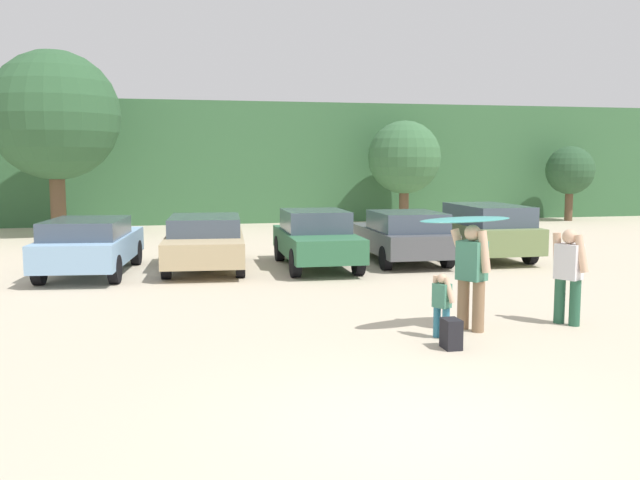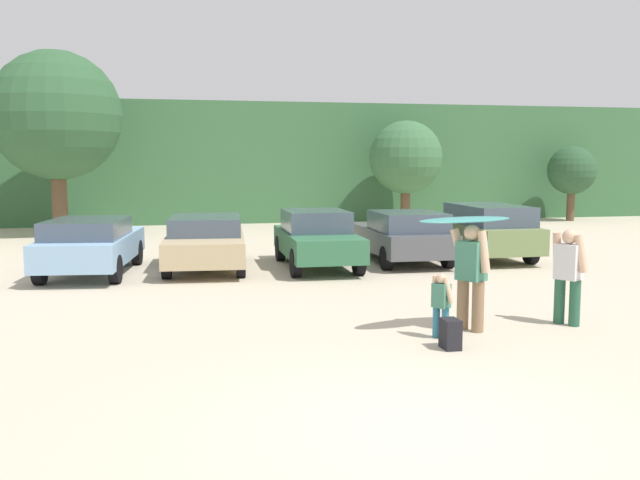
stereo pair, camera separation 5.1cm
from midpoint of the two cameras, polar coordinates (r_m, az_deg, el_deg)
ground_plane at (r=7.68m, az=8.39°, el=-14.89°), size 120.00×120.00×0.00m
hillside_ridge at (r=36.83m, az=-8.39°, el=6.28°), size 108.00×12.00×5.35m
tree_center_left at (r=27.69m, az=-20.67°, el=9.44°), size 4.72×4.72×6.78m
tree_right at (r=30.45m, az=7.06°, el=6.67°), size 3.13×3.13×4.48m
tree_center_right at (r=34.26m, az=19.89°, el=5.32°), size 2.20×2.20×3.43m
parked_car_sky_blue at (r=17.96m, az=-18.09°, el=-0.30°), size 2.39×4.63×1.39m
parked_car_tan at (r=18.31m, az=-9.23°, el=-0.04°), size 2.31×4.70×1.35m
parked_car_forest_green at (r=18.24m, az=-0.20°, el=0.18°), size 1.87×4.32×1.49m
parked_car_dark_gray at (r=19.28m, az=6.85°, el=0.38°), size 1.96×4.27×1.42m
parked_car_olive_green at (r=20.53m, az=13.16°, el=0.85°), size 1.82×4.72×1.55m
person_adult at (r=11.71m, az=12.34°, el=-2.49°), size 0.52×0.75×1.75m
person_child at (r=11.17m, az=9.97°, el=-4.99°), size 0.30×0.42×1.03m
person_companion at (r=12.59m, az=19.69°, el=-2.40°), size 0.46×0.64×1.64m
surfboard_teal at (r=11.51m, az=11.91°, el=1.63°), size 1.84×0.92×0.10m
backpack_dropped at (r=10.67m, az=10.72°, el=-7.53°), size 0.24×0.34×0.45m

